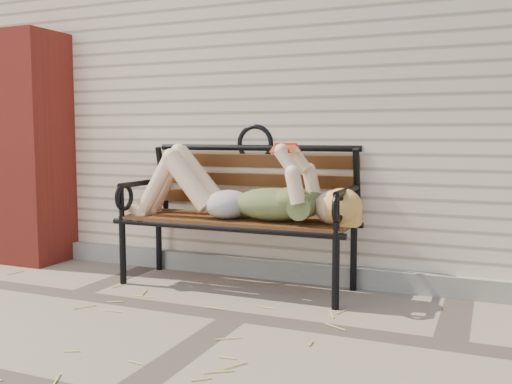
% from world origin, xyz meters
% --- Properties ---
extents(ground, '(80.00, 80.00, 0.00)m').
position_xyz_m(ground, '(0.00, 0.00, 0.00)').
color(ground, gray).
rests_on(ground, ground).
extents(house_wall, '(8.00, 4.00, 3.00)m').
position_xyz_m(house_wall, '(0.00, 3.00, 1.50)').
color(house_wall, '#F7DFC1').
rests_on(house_wall, ground).
extents(foundation_strip, '(8.00, 0.10, 0.15)m').
position_xyz_m(foundation_strip, '(0.00, 0.97, 0.07)').
color(foundation_strip, '#ADAA9C').
rests_on(foundation_strip, ground).
extents(brick_pillar, '(0.50, 0.50, 2.00)m').
position_xyz_m(brick_pillar, '(-2.30, 0.75, 1.00)').
color(brick_pillar, '#AE3027').
rests_on(brick_pillar, ground).
extents(garden_bench, '(1.86, 0.74, 1.20)m').
position_xyz_m(garden_bench, '(-0.30, 0.75, 0.68)').
color(garden_bench, black).
rests_on(garden_bench, ground).
extents(reading_woman, '(1.76, 0.40, 0.55)m').
position_xyz_m(reading_woman, '(-0.28, 0.60, 0.72)').
color(reading_woman, '#093143').
rests_on(reading_woman, ground).
extents(straw_scatter, '(2.99, 1.65, 0.01)m').
position_xyz_m(straw_scatter, '(-0.60, -0.30, 0.01)').
color(straw_scatter, '#E7DF71').
rests_on(straw_scatter, ground).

